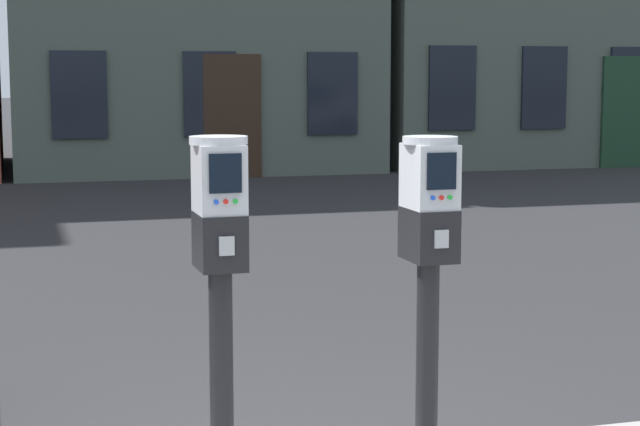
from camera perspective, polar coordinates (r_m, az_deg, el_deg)
The scene contains 2 objects.
parking_meter_near_kerb at distance 3.98m, azimuth -5.38°, elevation -2.12°, with size 0.22×0.25×1.40m.
parking_meter_twin_adjacent at distance 4.22m, azimuth 5.85°, elevation -1.72°, with size 0.22×0.25×1.38m.
Camera 1 is at (-1.03, -4.03, 1.76)m, focal length 59.75 mm.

